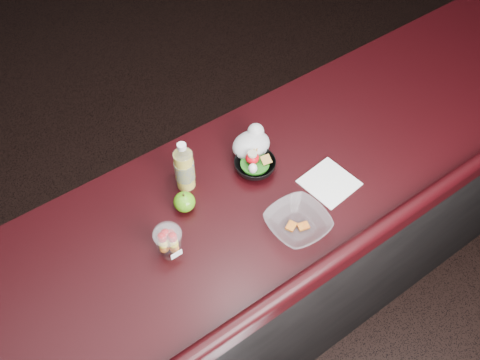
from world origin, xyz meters
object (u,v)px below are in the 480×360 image
lemonade_bottle (184,169)px  takeout_bowl (298,223)px  fruit_cup (168,241)px  green_apple (184,202)px  snack_bowl (255,165)px

lemonade_bottle → takeout_bowl: bearing=-61.1°
takeout_bowl → fruit_cup: bearing=157.4°
lemonade_bottle → green_apple: 0.11m
lemonade_bottle → snack_bowl: lemonade_bottle is taller
fruit_cup → green_apple: fruit_cup is taller
green_apple → takeout_bowl: (0.25, -0.27, -0.01)m
fruit_cup → green_apple: bearing=42.8°
fruit_cup → snack_bowl: bearing=15.7°
snack_bowl → takeout_bowl: bearing=-96.7°
fruit_cup → snack_bowl: (0.40, 0.11, -0.04)m
green_apple → snack_bowl: 0.28m
lemonade_bottle → snack_bowl: size_ratio=1.20×
fruit_cup → green_apple: (0.12, 0.11, -0.03)m
green_apple → takeout_bowl: size_ratio=0.38×
lemonade_bottle → fruit_cup: lemonade_bottle is taller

